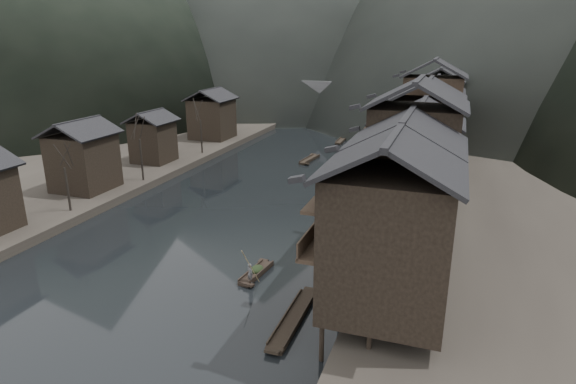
% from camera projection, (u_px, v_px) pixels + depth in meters
% --- Properties ---
extents(water, '(300.00, 300.00, 0.00)m').
position_uv_depth(water, '(197.00, 255.00, 42.32)').
color(water, black).
rests_on(water, ground).
extents(right_bank, '(40.00, 200.00, 1.80)m').
position_uv_depth(right_bank, '(562.00, 167.00, 66.96)').
color(right_bank, '#2D2823').
rests_on(right_bank, ground).
extents(left_bank, '(40.00, 200.00, 1.20)m').
position_uv_depth(left_bank, '(138.00, 137.00, 89.03)').
color(left_bank, '#2D2823').
rests_on(left_bank, ground).
extents(stilt_houses, '(9.00, 67.60, 15.95)m').
position_uv_depth(stilt_houses, '(425.00, 129.00, 51.33)').
color(stilt_houses, black).
rests_on(stilt_houses, ground).
extents(left_houses, '(8.10, 53.20, 8.73)m').
position_uv_depth(left_houses, '(135.00, 134.00, 65.06)').
color(left_houses, black).
rests_on(left_houses, left_bank).
extents(bare_trees, '(3.75, 43.91, 7.50)m').
position_uv_depth(bare_trees, '(115.00, 142.00, 56.10)').
color(bare_trees, black).
rests_on(bare_trees, left_bank).
extents(moored_sampans, '(3.34, 73.36, 0.47)m').
position_uv_depth(moored_sampans, '(380.00, 184.00, 61.66)').
color(moored_sampans, black).
rests_on(moored_sampans, water).
extents(midriver_boats, '(2.80, 21.54, 0.45)m').
position_uv_depth(midriver_boats, '(326.00, 149.00, 80.68)').
color(midriver_boats, black).
rests_on(midriver_boats, water).
extents(stone_bridge, '(40.00, 6.00, 9.00)m').
position_uv_depth(stone_bridge, '(360.00, 99.00, 105.37)').
color(stone_bridge, '#4C4C4F').
rests_on(stone_bridge, ground).
extents(hero_sampan, '(1.43, 4.71, 0.43)m').
position_uv_depth(hero_sampan, '(256.00, 273.00, 38.65)').
color(hero_sampan, black).
rests_on(hero_sampan, water).
extents(cargo_heap, '(1.02, 1.34, 0.61)m').
position_uv_depth(cargo_heap, '(257.00, 265.00, 38.68)').
color(cargo_heap, black).
rests_on(cargo_heap, hero_sampan).
extents(boatman, '(0.70, 0.63, 1.60)m').
position_uv_depth(boatman, '(250.00, 270.00, 36.83)').
color(boatman, '#565558').
rests_on(boatman, hero_sampan).
extents(bamboo_pole, '(0.84, 2.07, 3.99)m').
position_uv_depth(bamboo_pole, '(252.00, 237.00, 35.90)').
color(bamboo_pole, '#8C7A51').
rests_on(bamboo_pole, boatman).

